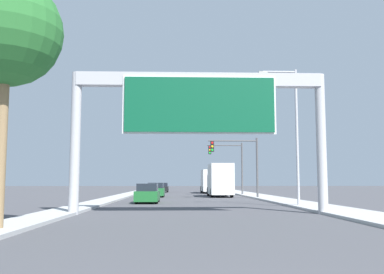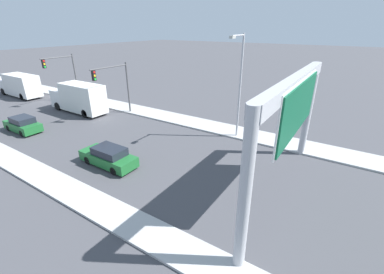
{
  "view_description": "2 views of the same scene",
  "coord_description": "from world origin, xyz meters",
  "px_view_note": "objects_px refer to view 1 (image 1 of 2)",
  "views": [
    {
      "loc": [
        -1.12,
        -4.23,
        1.7
      ],
      "look_at": [
        0.0,
        29.78,
        5.23
      ],
      "focal_mm": 40.0,
      "sensor_mm": 36.0,
      "label": 1
    },
    {
      "loc": [
        -14.49,
        15.26,
        9.78
      ],
      "look_at": [
        0.81,
        25.13,
        1.87
      ],
      "focal_mm": 24.0,
      "sensor_mm": 36.0,
      "label": 2
    }
  ],
  "objects_px": {
    "palm_tree_foreground": "(6,33)",
    "street_lamp_right": "(292,126)",
    "sign_gantry": "(199,106)",
    "traffic_light_near_intersection": "(241,157)",
    "car_mid_left": "(156,190)",
    "truck_box_primary": "(220,180)",
    "car_near_center": "(163,188)",
    "truck_box_secondary": "(210,181)",
    "traffic_light_mid_block": "(231,160)",
    "car_far_left": "(148,194)"
  },
  "relations": [
    {
      "from": "traffic_light_mid_block",
      "to": "palm_tree_foreground",
      "type": "bearing_deg",
      "value": -108.41
    },
    {
      "from": "sign_gantry",
      "to": "traffic_light_near_intersection",
      "type": "bearing_deg",
      "value": 75.68
    },
    {
      "from": "traffic_light_mid_block",
      "to": "truck_box_secondary",
      "type": "bearing_deg",
      "value": 101.35
    },
    {
      "from": "truck_box_primary",
      "to": "traffic_light_mid_block",
      "type": "relative_size",
      "value": 1.27
    },
    {
      "from": "traffic_light_near_intersection",
      "to": "street_lamp_right",
      "type": "bearing_deg",
      "value": -84.25
    },
    {
      "from": "sign_gantry",
      "to": "street_lamp_right",
      "type": "relative_size",
      "value": 1.45
    },
    {
      "from": "car_near_center",
      "to": "traffic_light_mid_block",
      "type": "distance_m",
      "value": 17.64
    },
    {
      "from": "truck_box_secondary",
      "to": "traffic_light_near_intersection",
      "type": "relative_size",
      "value": 1.43
    },
    {
      "from": "car_mid_left",
      "to": "truck_box_secondary",
      "type": "height_order",
      "value": "truck_box_secondary"
    },
    {
      "from": "truck_box_primary",
      "to": "traffic_light_mid_block",
      "type": "xyz_separation_m",
      "value": [
        1.89,
        4.89,
        2.51
      ]
    },
    {
      "from": "car_near_center",
      "to": "traffic_light_near_intersection",
      "type": "height_order",
      "value": "traffic_light_near_intersection"
    },
    {
      "from": "car_near_center",
      "to": "street_lamp_right",
      "type": "xyz_separation_m",
      "value": [
        10.05,
        -38.85,
        4.73
      ]
    },
    {
      "from": "street_lamp_right",
      "to": "sign_gantry",
      "type": "bearing_deg",
      "value": -137.15
    },
    {
      "from": "car_near_center",
      "to": "truck_box_secondary",
      "type": "height_order",
      "value": "truck_box_secondary"
    },
    {
      "from": "car_far_left",
      "to": "car_near_center",
      "type": "relative_size",
      "value": 1.09
    },
    {
      "from": "car_near_center",
      "to": "traffic_light_near_intersection",
      "type": "bearing_deg",
      "value": -70.8
    },
    {
      "from": "car_near_center",
      "to": "car_far_left",
      "type": "bearing_deg",
      "value": -90.0
    },
    {
      "from": "street_lamp_right",
      "to": "traffic_light_near_intersection",
      "type": "bearing_deg",
      "value": 95.75
    },
    {
      "from": "car_far_left",
      "to": "street_lamp_right",
      "type": "height_order",
      "value": "street_lamp_right"
    },
    {
      "from": "traffic_light_near_intersection",
      "to": "palm_tree_foreground",
      "type": "relative_size",
      "value": 0.68
    },
    {
      "from": "car_near_center",
      "to": "street_lamp_right",
      "type": "distance_m",
      "value": 40.41
    },
    {
      "from": "car_far_left",
      "to": "traffic_light_mid_block",
      "type": "bearing_deg",
      "value": 63.9
    },
    {
      "from": "traffic_light_mid_block",
      "to": "street_lamp_right",
      "type": "relative_size",
      "value": 0.69
    },
    {
      "from": "car_far_left",
      "to": "car_near_center",
      "type": "xyz_separation_m",
      "value": [
        0.0,
        32.94,
        -0.03
      ]
    },
    {
      "from": "truck_box_secondary",
      "to": "street_lamp_right",
      "type": "relative_size",
      "value": 0.93
    },
    {
      "from": "sign_gantry",
      "to": "palm_tree_foreground",
      "type": "distance_m",
      "value": 10.4
    },
    {
      "from": "sign_gantry",
      "to": "truck_box_secondary",
      "type": "relative_size",
      "value": 1.56
    },
    {
      "from": "palm_tree_foreground",
      "to": "street_lamp_right",
      "type": "xyz_separation_m",
      "value": [
        13.68,
        13.55,
        -1.44
      ]
    },
    {
      "from": "truck_box_secondary",
      "to": "street_lamp_right",
      "type": "bearing_deg",
      "value": -84.79
    },
    {
      "from": "traffic_light_mid_block",
      "to": "palm_tree_foreground",
      "type": "xyz_separation_m",
      "value": [
        -12.51,
        -37.59,
        2.56
      ]
    },
    {
      "from": "truck_box_primary",
      "to": "palm_tree_foreground",
      "type": "relative_size",
      "value": 0.92
    },
    {
      "from": "car_far_left",
      "to": "truck_box_secondary",
      "type": "xyz_separation_m",
      "value": [
        7.0,
        27.54,
        0.97
      ]
    },
    {
      "from": "car_near_center",
      "to": "truck_box_primary",
      "type": "relative_size",
      "value": 0.53
    },
    {
      "from": "car_far_left",
      "to": "truck_box_primary",
      "type": "distance_m",
      "value": 15.02
    },
    {
      "from": "truck_box_primary",
      "to": "car_near_center",
      "type": "bearing_deg",
      "value": 109.57
    },
    {
      "from": "car_mid_left",
      "to": "truck_box_primary",
      "type": "height_order",
      "value": "truck_box_primary"
    },
    {
      "from": "palm_tree_foreground",
      "to": "truck_box_secondary",
      "type": "bearing_deg",
      "value": 77.26
    },
    {
      "from": "truck_box_primary",
      "to": "palm_tree_foreground",
      "type": "xyz_separation_m",
      "value": [
        -10.63,
        -32.7,
        5.06
      ]
    },
    {
      "from": "sign_gantry",
      "to": "street_lamp_right",
      "type": "bearing_deg",
      "value": 42.85
    },
    {
      "from": "car_near_center",
      "to": "truck_box_primary",
      "type": "height_order",
      "value": "truck_box_primary"
    },
    {
      "from": "car_mid_left",
      "to": "palm_tree_foreground",
      "type": "bearing_deg",
      "value": -96.44
    },
    {
      "from": "car_near_center",
      "to": "traffic_light_near_intersection",
      "type": "relative_size",
      "value": 0.72
    },
    {
      "from": "truck_box_primary",
      "to": "truck_box_secondary",
      "type": "height_order",
      "value": "truck_box_primary"
    },
    {
      "from": "traffic_light_near_intersection",
      "to": "traffic_light_mid_block",
      "type": "height_order",
      "value": "traffic_light_mid_block"
    },
    {
      "from": "car_mid_left",
      "to": "car_near_center",
      "type": "relative_size",
      "value": 0.99
    },
    {
      "from": "sign_gantry",
      "to": "palm_tree_foreground",
      "type": "height_order",
      "value": "palm_tree_foreground"
    },
    {
      "from": "truck_box_primary",
      "to": "truck_box_secondary",
      "type": "relative_size",
      "value": 0.95
    },
    {
      "from": "car_far_left",
      "to": "car_mid_left",
      "type": "distance_m",
      "value": 12.67
    },
    {
      "from": "traffic_light_mid_block",
      "to": "truck_box_primary",
      "type": "bearing_deg",
      "value": -111.08
    },
    {
      "from": "truck_box_primary",
      "to": "traffic_light_mid_block",
      "type": "distance_m",
      "value": 5.81
    }
  ]
}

